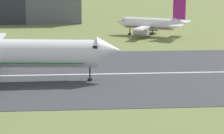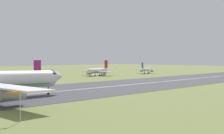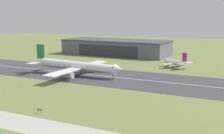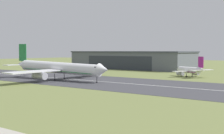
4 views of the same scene
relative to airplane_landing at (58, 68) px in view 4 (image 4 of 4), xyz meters
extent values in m
plane|color=olive|center=(31.46, -42.20, -5.22)|extent=(701.92, 701.92, 0.00)
cube|color=#3D3D42|center=(31.46, 5.32, -5.19)|extent=(461.92, 44.75, 0.06)
cube|color=silver|center=(31.46, 5.32, -5.16)|extent=(415.73, 0.70, 0.01)
cube|color=slate|center=(-21.53, 91.14, 0.51)|extent=(86.40, 32.93, 11.47)
cube|color=#424751|center=(-21.53, 91.14, 6.70)|extent=(87.40, 33.93, 0.90)
cube|color=#2D333D|center=(-21.53, 74.63, -0.63)|extent=(51.84, 0.12, 9.18)
cylinder|color=white|center=(0.36, 0.01, 0.17)|extent=(45.22, 5.64, 5.91)
cone|color=white|center=(25.05, 0.44, 0.17)|extent=(4.55, 4.92, 4.94)
cone|color=white|center=(-25.06, -0.44, 1.04)|extent=(5.98, 4.46, 4.49)
cube|color=black|center=(22.66, 0.40, 1.14)|extent=(1.18, 4.13, 0.47)
cube|color=#1E7238|center=(0.36, 0.01, -1.16)|extent=(40.60, 5.31, 1.16)
cube|color=white|center=(1.52, -14.73, -0.67)|extent=(7.07, 24.78, 0.56)
cylinder|color=#A8A8B2|center=(2.81, -12.73, -2.42)|extent=(6.41, 3.11, 3.15)
cube|color=white|center=(1.00, 14.77, -0.67)|extent=(7.07, 24.78, 0.56)
cylinder|color=#A8A8B2|center=(2.36, 12.82, -2.42)|extent=(6.41, 3.11, 3.15)
cube|color=#1E7238|center=(-24.19, -0.43, 6.70)|extent=(5.27, 0.37, 8.23)
cube|color=white|center=(-24.48, -6.55, 0.90)|extent=(4.74, 7.48, 0.24)
cube|color=white|center=(-24.70, 5.68, 0.90)|extent=(4.74, 7.48, 0.24)
cylinder|color=black|center=(21.67, 0.38, -3.74)|extent=(0.24, 0.24, 2.98)
cylinder|color=black|center=(21.67, 0.38, -5.00)|extent=(0.84, 0.84, 0.44)
cylinder|color=black|center=(0.81, -2.89, -3.74)|extent=(0.24, 0.24, 2.98)
cylinder|color=black|center=(0.81, -2.89, -5.00)|extent=(0.84, 0.84, 0.44)
cylinder|color=black|center=(0.71, 2.92, -3.74)|extent=(0.24, 0.24, 2.98)
cylinder|color=black|center=(0.71, 2.92, -5.00)|extent=(0.84, 0.84, 0.44)
cylinder|color=white|center=(39.41, 49.87, -1.88)|extent=(13.60, 8.79, 3.06)
cone|color=white|center=(32.05, 53.50, -1.88)|extent=(3.82, 3.96, 3.06)
cone|color=white|center=(47.18, 46.04, -1.33)|extent=(4.51, 4.10, 2.75)
cube|color=black|center=(33.41, 52.83, -1.27)|extent=(2.14, 2.82, 0.44)
cube|color=#991E7A|center=(39.41, 49.87, -2.72)|extent=(12.30, 8.05, 0.20)
cube|color=white|center=(41.52, 54.75, -2.42)|extent=(5.51, 7.85, 0.40)
cylinder|color=#A8A8B2|center=(40.82, 54.42, -3.62)|extent=(4.41, 3.46, 1.90)
cube|color=white|center=(36.81, 45.23, -2.42)|extent=(5.51, 7.85, 0.40)
cylinder|color=#A8A8B2|center=(36.65, 45.99, -3.62)|extent=(4.41, 3.46, 1.90)
cube|color=#991E7A|center=(46.68, 46.28, 2.25)|extent=(3.11, 1.73, 5.20)
cube|color=white|center=(48.76, 49.57, -1.42)|extent=(4.69, 5.49, 0.24)
cube|color=white|center=(45.33, 42.63, -1.42)|extent=(4.69, 5.49, 0.24)
cylinder|color=black|center=(34.37, 52.36, -4.32)|extent=(0.24, 0.24, 1.81)
cylinder|color=black|center=(34.37, 52.36, -5.00)|extent=(0.84, 0.84, 0.44)
cylinder|color=black|center=(40.43, 51.42, -4.32)|extent=(0.24, 0.24, 1.81)
cylinder|color=black|center=(40.43, 51.42, -5.00)|extent=(0.84, 0.84, 0.44)
cylinder|color=black|center=(38.80, 48.12, -4.32)|extent=(0.24, 0.24, 1.81)
cylinder|color=black|center=(38.80, 48.12, -5.00)|extent=(0.84, 0.84, 0.44)
camera|label=1|loc=(18.73, -90.28, 17.16)|focal=85.00mm
camera|label=2|loc=(-31.97, -79.14, 5.88)|focal=50.00mm
camera|label=3|loc=(92.57, -138.84, 27.15)|focal=50.00mm
camera|label=4|loc=(100.80, -94.85, 7.72)|focal=50.00mm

